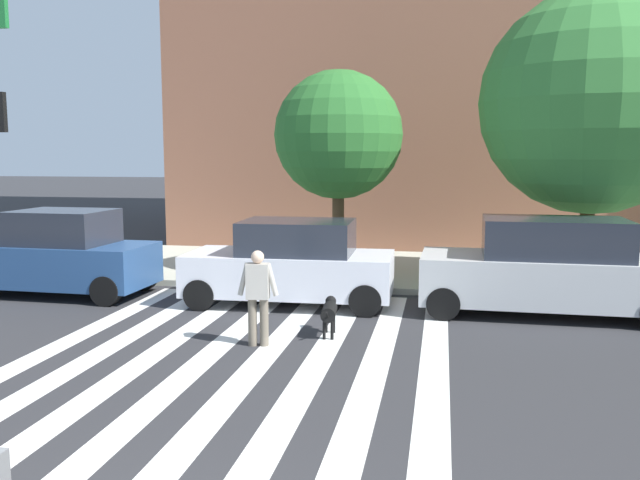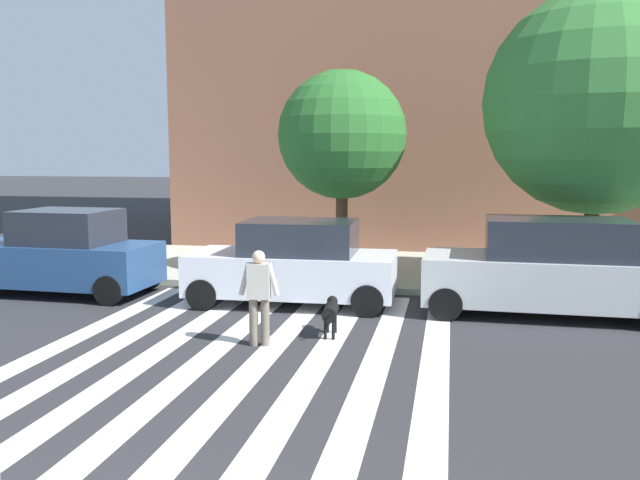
{
  "view_description": "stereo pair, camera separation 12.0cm",
  "coord_description": "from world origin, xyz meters",
  "px_view_note": "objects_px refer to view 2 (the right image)",
  "views": [
    {
      "loc": [
        2.29,
        -3.76,
        3.24
      ],
      "look_at": [
        0.54,
        5.75,
        1.99
      ],
      "focal_mm": 37.44,
      "sensor_mm": 36.0,
      "label": 1
    },
    {
      "loc": [
        2.4,
        -3.74,
        3.24
      ],
      "look_at": [
        0.54,
        5.75,
        1.99
      ],
      "focal_mm": 37.44,
      "sensor_mm": 36.0,
      "label": 2
    }
  ],
  "objects_px": {
    "parked_car_behind_first": "(294,264)",
    "street_tree_middle": "(598,102)",
    "parked_car_third_in_line": "(549,269)",
    "dog_on_leash": "(331,311)",
    "parked_car_near_curb": "(64,255)",
    "street_tree_nearest": "(342,135)",
    "pedestrian_dog_walker": "(259,292)"
  },
  "relations": [
    {
      "from": "street_tree_middle",
      "to": "pedestrian_dog_walker",
      "type": "distance_m",
      "value": 9.1
    },
    {
      "from": "pedestrian_dog_walker",
      "to": "dog_on_leash",
      "type": "distance_m",
      "value": 1.46
    },
    {
      "from": "parked_car_behind_first",
      "to": "pedestrian_dog_walker",
      "type": "height_order",
      "value": "parked_car_behind_first"
    },
    {
      "from": "parked_car_behind_first",
      "to": "dog_on_leash",
      "type": "height_order",
      "value": "parked_car_behind_first"
    },
    {
      "from": "parked_car_third_in_line",
      "to": "street_tree_nearest",
      "type": "xyz_separation_m",
      "value": [
        -4.72,
        2.98,
        2.76
      ]
    },
    {
      "from": "parked_car_behind_first",
      "to": "street_tree_nearest",
      "type": "xyz_separation_m",
      "value": [
        0.55,
        2.98,
        2.83
      ]
    },
    {
      "from": "parked_car_third_in_line",
      "to": "street_tree_middle",
      "type": "distance_m",
      "value": 4.33
    },
    {
      "from": "parked_car_near_curb",
      "to": "dog_on_leash",
      "type": "height_order",
      "value": "parked_car_near_curb"
    },
    {
      "from": "parked_car_behind_first",
      "to": "street_tree_middle",
      "type": "distance_m",
      "value": 7.73
    },
    {
      "from": "street_tree_nearest",
      "to": "street_tree_middle",
      "type": "height_order",
      "value": "street_tree_middle"
    },
    {
      "from": "street_tree_middle",
      "to": "parked_car_near_curb",
      "type": "bearing_deg",
      "value": -169.02
    },
    {
      "from": "parked_car_near_curb",
      "to": "dog_on_leash",
      "type": "distance_m",
      "value": 7.15
    },
    {
      "from": "parked_car_behind_first",
      "to": "dog_on_leash",
      "type": "distance_m",
      "value": 2.69
    },
    {
      "from": "parked_car_behind_first",
      "to": "parked_car_third_in_line",
      "type": "height_order",
      "value": "parked_car_third_in_line"
    },
    {
      "from": "street_tree_nearest",
      "to": "parked_car_third_in_line",
      "type": "bearing_deg",
      "value": -32.3
    },
    {
      "from": "parked_car_near_curb",
      "to": "pedestrian_dog_walker",
      "type": "distance_m",
      "value": 6.51
    },
    {
      "from": "pedestrian_dog_walker",
      "to": "street_tree_middle",
      "type": "bearing_deg",
      "value": 41.22
    },
    {
      "from": "parked_car_third_in_line",
      "to": "street_tree_nearest",
      "type": "relative_size",
      "value": 0.94
    },
    {
      "from": "pedestrian_dog_walker",
      "to": "dog_on_leash",
      "type": "bearing_deg",
      "value": 38.87
    },
    {
      "from": "parked_car_behind_first",
      "to": "parked_car_third_in_line",
      "type": "distance_m",
      "value": 5.27
    },
    {
      "from": "parked_car_third_in_line",
      "to": "street_tree_middle",
      "type": "relative_size",
      "value": 0.72
    },
    {
      "from": "dog_on_leash",
      "to": "parked_car_near_curb",
      "type": "bearing_deg",
      "value": 160.73
    },
    {
      "from": "parked_car_third_in_line",
      "to": "street_tree_middle",
      "type": "xyz_separation_m",
      "value": [
        1.22,
        2.33,
        3.44
      ]
    },
    {
      "from": "parked_car_near_curb",
      "to": "pedestrian_dog_walker",
      "type": "height_order",
      "value": "parked_car_near_curb"
    },
    {
      "from": "parked_car_third_in_line",
      "to": "dog_on_leash",
      "type": "bearing_deg",
      "value": -149.77
    },
    {
      "from": "dog_on_leash",
      "to": "parked_car_behind_first",
      "type": "bearing_deg",
      "value": 117.54
    },
    {
      "from": "parked_car_near_curb",
      "to": "parked_car_behind_first",
      "type": "relative_size",
      "value": 0.98
    },
    {
      "from": "parked_car_behind_first",
      "to": "parked_car_third_in_line",
      "type": "relative_size",
      "value": 0.91
    },
    {
      "from": "street_tree_nearest",
      "to": "pedestrian_dog_walker",
      "type": "distance_m",
      "value": 6.81
    },
    {
      "from": "parked_car_near_curb",
      "to": "street_tree_middle",
      "type": "xyz_separation_m",
      "value": [
        11.98,
        2.33,
        3.47
      ]
    },
    {
      "from": "parked_car_near_curb",
      "to": "pedestrian_dog_walker",
      "type": "xyz_separation_m",
      "value": [
        5.65,
        -3.22,
        0.0
      ]
    },
    {
      "from": "parked_car_near_curb",
      "to": "street_tree_middle",
      "type": "bearing_deg",
      "value": 10.98
    }
  ]
}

